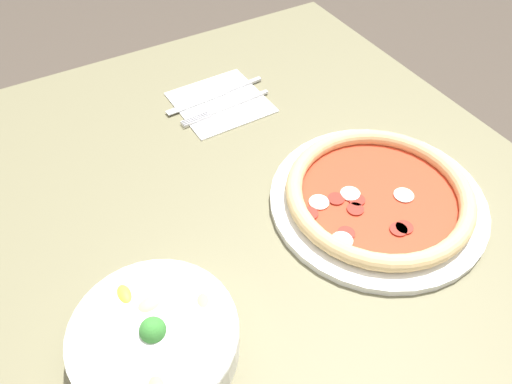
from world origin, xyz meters
name	(u,v)px	position (x,y,z in m)	size (l,w,h in m)	color
dining_table	(281,287)	(0.00, 0.00, 0.65)	(1.25, 0.97, 0.74)	#706B4C
pizza	(378,196)	(0.00, -0.18, 0.76)	(0.34, 0.34, 0.04)	white
bowl	(156,338)	(-0.05, 0.22, 0.77)	(0.21, 0.21, 0.07)	white
napkin	(220,102)	(0.36, -0.08, 0.75)	(0.17, 0.17, 0.00)	white
fork	(227,107)	(0.34, -0.09, 0.75)	(0.02, 0.19, 0.00)	silver
knife	(220,94)	(0.39, -0.09, 0.75)	(0.02, 0.21, 0.01)	silver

